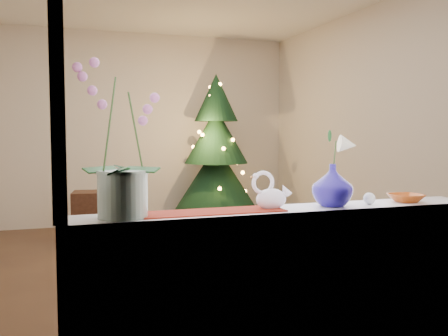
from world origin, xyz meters
The scene contains 16 objects.
ground centered at (0.00, 0.00, 0.00)m, with size 5.00×5.00×0.00m, color #331E14.
wall_back centered at (0.00, 2.50, 1.35)m, with size 4.50×0.10×2.70m, color beige.
wall_front centered at (0.00, -2.50, 1.35)m, with size 4.50×0.10×2.70m, color beige.
wall_right centered at (2.25, 0.00, 1.35)m, with size 0.10×5.00×2.70m, color beige.
window_apron centered at (0.00, -2.46, 0.44)m, with size 2.20×0.08×0.88m, color white.
windowsill centered at (0.00, -2.37, 0.90)m, with size 2.20×0.26×0.04m, color white.
window_frame centered at (0.00, -2.47, 1.70)m, with size 2.22×0.06×1.60m, color white, non-canonical shape.
runner centered at (-0.38, -2.37, 0.92)m, with size 0.70×0.20×0.01m, color maroon.
orchid_pot centered at (-0.81, -2.38, 1.27)m, with size 0.24×0.24×0.71m, color white, non-canonical shape.
swan centered at (-0.07, -2.37, 1.01)m, with size 0.21×0.10×0.18m, color white, non-canonical shape.
blue_vase centered at (0.27, -2.38, 1.05)m, with size 0.24×0.24×0.25m, color navy.
lily centered at (0.27, -2.38, 1.27)m, with size 0.14×0.08×0.19m, color silver, non-canonical shape.
paperweight centered at (0.49, -2.39, 0.95)m, with size 0.06×0.06×0.06m, color silver.
amber_dish centered at (0.73, -2.38, 0.94)m, with size 0.16×0.16×0.04m, color #A04312.
xmas_tree centered at (1.00, 1.85, 1.05)m, with size 1.14×1.14×2.09m, color black, non-canonical shape.
side_table centered at (-0.51, 1.42, 0.30)m, with size 0.80×0.40×0.60m, color black.
Camera 1 is at (-1.10, -4.63, 1.31)m, focal length 40.00 mm.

